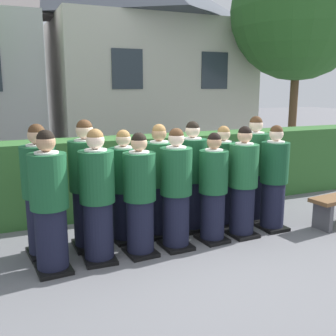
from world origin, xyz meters
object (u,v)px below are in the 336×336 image
Objects in this scene: student_rear_row_1 at (87,188)px; student_rear_row_0 at (41,194)px; student_front_row_3 at (176,192)px; student_rear_row_5 at (222,178)px; student_rear_row_4 at (192,179)px; student_rear_row_2 at (124,189)px; student_front_row_1 at (97,200)px; student_front_row_6 at (274,181)px; student_rear_row_6 at (254,171)px; student_rear_row_3 at (159,183)px; student_front_row_5 at (243,185)px; student_front_row_2 at (140,198)px; student_front_row_0 at (50,206)px; student_front_row_4 at (213,191)px.

student_rear_row_0 is at bearing -177.49° from student_rear_row_1.
student_front_row_3 is 1.04× the size of student_rear_row_5.
student_rear_row_4 is at bearing 46.72° from student_front_row_3.
student_rear_row_2 is 1.60m from student_rear_row_5.
student_front_row_1 is 1.00× the size of student_rear_row_4.
student_rear_row_1 is (-2.74, 0.41, 0.07)m from student_front_row_6.
student_rear_row_5 is 0.59m from student_rear_row_6.
student_rear_row_2 is 0.53m from student_rear_row_3.
student_front_row_5 is 0.98× the size of student_rear_row_3.
student_front_row_2 is at bearing -164.89° from student_rear_row_6.
student_front_row_0 is at bearing -159.82° from student_rear_row_3.
student_rear_row_2 is 1.07m from student_rear_row_4.
student_rear_row_6 is (1.12, 0.01, 0.02)m from student_rear_row_4.
student_rear_row_1 is at bearing 2.51° from student_rear_row_0.
student_front_row_3 is at bearing -133.28° from student_rear_row_4.
student_rear_row_4 is 0.53m from student_rear_row_5.
student_rear_row_5 is at bearing 1.64° from student_rear_row_3.
student_rear_row_3 is at bearing 0.76° from student_rear_row_2.
student_front_row_2 is at bearing -151.14° from student_rear_row_4.
student_front_row_3 is 0.98× the size of student_rear_row_4.
student_front_row_5 is (2.70, 0.09, -0.04)m from student_front_row_0.
student_rear_row_0 is (-1.16, 0.48, 0.05)m from student_front_row_2.
student_rear_row_3 is at bearing 27.06° from student_front_row_1.
student_front_row_4 is 0.98× the size of student_rear_row_5.
student_rear_row_3 is (1.03, 0.53, -0.01)m from student_front_row_1.
student_front_row_2 is (0.54, -0.02, -0.03)m from student_front_row_1.
student_rear_row_5 is (-0.61, 0.48, -0.01)m from student_front_row_6.
student_rear_row_6 is (3.26, 0.63, 0.01)m from student_front_row_0.
student_front_row_0 is 1.22m from student_rear_row_2.
student_rear_row_3 is at bearing 165.13° from student_front_row_6.
student_front_row_0 reaches higher than student_front_row_4.
student_front_row_3 reaches higher than student_rear_row_5.
student_front_row_4 is (2.20, 0.08, -0.07)m from student_front_row_0.
student_rear_row_0 is (-1.67, 0.46, 0.04)m from student_front_row_3.
student_front_row_6 is (1.08, 0.06, 0.03)m from student_front_row_4.
student_rear_row_3 is 1.66m from student_rear_row_6.
student_rear_row_6 is at bearing 1.79° from student_rear_row_0.
student_front_row_5 is at bearing -87.11° from student_rear_row_5.
student_front_row_0 is 1.70m from student_rear_row_3.
student_rear_row_6 is (2.15, 0.58, 0.05)m from student_front_row_2.
student_front_row_4 is at bearing -178.32° from student_front_row_5.
student_front_row_1 reaches higher than student_front_row_6.
student_rear_row_0 reaches higher than student_rear_row_3.
student_rear_row_1 is 2.72m from student_rear_row_6.
student_front_row_2 is 1.01× the size of student_rear_row_2.
student_front_row_3 is 1.66m from student_front_row_6.
student_rear_row_0 reaches higher than student_front_row_4.
student_front_row_4 is 1.08m from student_front_row_6.
student_front_row_3 is at bearing -87.24° from student_rear_row_3.
student_front_row_4 is 1.72m from student_rear_row_1.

